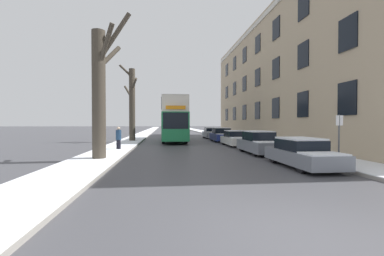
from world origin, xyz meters
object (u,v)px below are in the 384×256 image
Objects in this scene: oncoming_van at (172,127)px; parked_car_3 at (221,135)px; pedestrian_left_sidewalk at (119,138)px; bare_tree_left_1 at (132,103)px; double_decker_bus at (173,118)px; parked_car_2 at (235,139)px; bare_tree_left_0 at (100,90)px; parked_car_0 at (302,153)px; street_sign_post at (339,137)px; parked_car_4 at (211,133)px; parked_car_1 at (259,143)px.

parked_car_3 is at bearing -73.19° from oncoming_van.
bare_tree_left_1 is at bearing 124.79° from pedestrian_left_sidewalk.
parked_car_2 is at bearing -50.31° from double_decker_bus.
bare_tree_left_1 is (-0.04, 13.53, 0.39)m from bare_tree_left_0.
parked_car_0 is at bearing -90.00° from parked_car_2.
pedestrian_left_sidewalk is 0.73× the size of street_sign_post.
street_sign_post is at bearing -69.62° from double_decker_bus.
oncoming_van is at bearing 115.79° from parked_car_4.
bare_tree_left_0 is 1.79× the size of parked_car_1.
double_decker_bus is 2.04× the size of oncoming_van.
parked_car_3 reaches higher than parked_car_2.
bare_tree_left_1 reaches higher than bare_tree_left_0.
bare_tree_left_0 is 1.86× the size of parked_car_3.
parked_car_2 is at bearing 53.13° from pedestrian_left_sidewalk.
parked_car_4 is 1.82× the size of street_sign_post.
bare_tree_left_0 reaches higher than parked_car_2.
parked_car_0 is at bearing -90.00° from parked_car_4.
parked_car_3 is (-0.00, 16.20, 0.07)m from parked_car_0.
double_decker_bus is 2.51× the size of parked_car_1.
parked_car_1 is (9.43, 2.34, -3.00)m from bare_tree_left_0.
pedestrian_left_sidewalk reaches higher than parked_car_4.
street_sign_post reaches higher than parked_car_3.
parked_car_3 reaches higher than parked_car_1.
parked_car_1 is 9.63m from pedestrian_left_sidewalk.
double_decker_bus is 13.03m from parked_car_1.
parked_car_0 is 1.05× the size of parked_car_3.
street_sign_post is at bearing -83.01° from parked_car_2.
parked_car_2 is at bearing -90.00° from parked_car_3.
bare_tree_left_1 is at bearing 120.02° from parked_car_0.
parked_car_1 is 16.95m from parked_car_4.
parked_car_3 is at bearing 76.62° from pedestrian_left_sidewalk.
parked_car_4 is at bearing 90.00° from parked_car_2.
parked_car_4 is (0.00, 22.14, 0.04)m from parked_car_0.
parked_car_4 is at bearing 90.00° from parked_car_1.
bare_tree_left_1 is 0.74× the size of double_decker_bus.
parked_car_2 is 11.30m from parked_car_4.
parked_car_4 is at bearing 90.00° from parked_car_0.
parked_car_4 reaches higher than parked_car_0.
bare_tree_left_1 is at bearing 149.66° from parked_car_2.
oncoming_van is (0.34, 15.03, -1.25)m from double_decker_bus.
bare_tree_left_0 is 5.46m from pedestrian_left_sidewalk.
oncoming_van is 33.17m from street_sign_post.
bare_tree_left_1 is 11.49m from parked_car_2.
bare_tree_left_1 is 3.40× the size of street_sign_post.
parked_car_1 is 1.04× the size of parked_car_3.
pedestrian_left_sidewalk reaches higher than parked_car_0.
pedestrian_left_sidewalk is at bearing 165.59° from parked_car_1.
double_decker_bus is at bearing 113.43° from parked_car_1.
parked_car_1 is 2.51× the size of pedestrian_left_sidewalk.
bare_tree_left_1 reaches higher than double_decker_bus.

